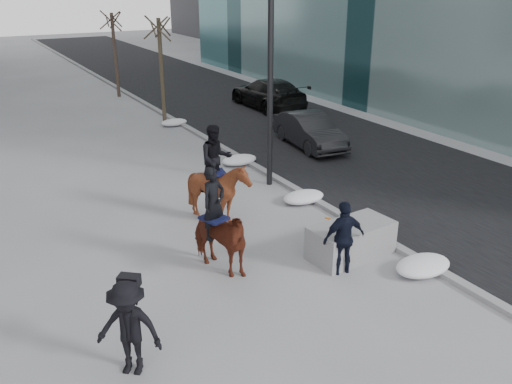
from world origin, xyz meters
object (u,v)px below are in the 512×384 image
car_near (310,130)px  mounted_right (218,185)px  planter (351,240)px  mounted_left (217,234)px

car_near → mounted_right: bearing=-136.7°
planter → mounted_left: 3.30m
car_near → mounted_right: (-6.27, -4.61, 0.43)m
mounted_left → planter: bearing=-16.9°
car_near → mounted_right: size_ratio=1.48×
car_near → mounted_right: 7.79m
planter → mounted_right: size_ratio=0.76×
mounted_right → car_near: bearing=36.3°
car_near → planter: bearing=-111.7°
mounted_left → mounted_right: bearing=63.2°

